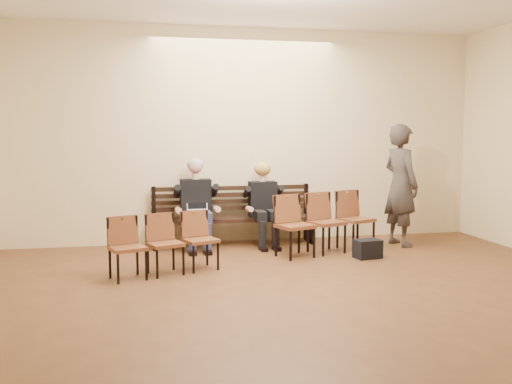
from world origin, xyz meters
TOP-DOWN VIEW (x-y plane):
  - ground at (0.00, 0.00)m, footprint 10.00×10.00m
  - room_walls at (0.00, 0.79)m, footprint 8.02×10.01m
  - bench at (-0.22, 4.65)m, footprint 2.60×0.90m
  - seated_man at (-0.84, 4.53)m, footprint 0.59×0.82m
  - seated_woman at (0.24, 4.53)m, footprint 0.54×0.75m
  - laptop at (-0.83, 4.36)m, footprint 0.36×0.30m
  - water_bottle at (0.37, 4.26)m, footprint 0.07×0.07m
  - bag at (1.50, 3.30)m, footprint 0.40×0.31m
  - passerby at (2.37, 4.09)m, footprint 0.71×0.91m
  - chair_row_front at (1.04, 3.78)m, footprint 1.70×1.02m
  - chair_row_back at (-1.40, 2.94)m, footprint 1.46×0.87m

SIDE VIEW (x-z plane):
  - ground at x=0.00m, z-range 0.00..0.00m
  - bag at x=1.50m, z-range 0.00..0.27m
  - bench at x=-0.22m, z-range 0.00..0.45m
  - chair_row_back at x=-1.40m, z-range 0.00..0.78m
  - chair_row_front at x=1.04m, z-range 0.00..0.91m
  - water_bottle at x=0.37m, z-range 0.45..0.66m
  - laptop at x=-0.83m, z-range 0.45..0.68m
  - seated_woman at x=0.24m, z-range 0.00..1.25m
  - seated_man at x=-0.84m, z-range 0.00..1.42m
  - passerby at x=2.37m, z-range 0.00..2.23m
  - room_walls at x=0.00m, z-range 0.78..4.29m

